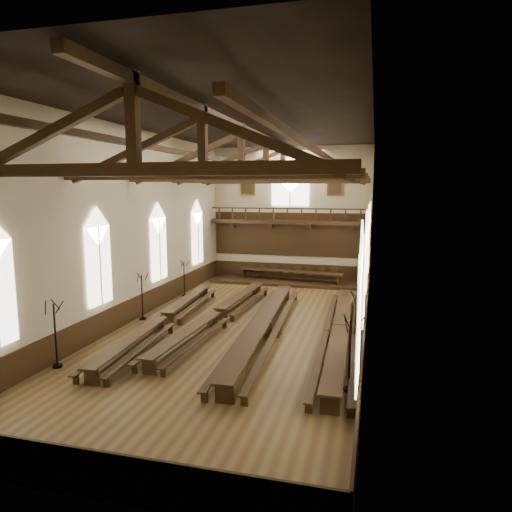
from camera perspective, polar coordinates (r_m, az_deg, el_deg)
The scene contains 21 objects.
ground at distance 23.01m, azimuth -1.75°, elevation -9.01°, with size 26.00×26.00×0.00m, color brown.
room_walls at distance 21.96m, azimuth -1.82°, elevation 7.29°, with size 26.00×26.00×26.00m.
wainscot_band at distance 22.84m, azimuth -1.75°, elevation -7.58°, with size 12.00×26.00×1.20m.
side_windows at distance 22.18m, azimuth -1.79°, elevation 0.25°, with size 11.85×19.80×4.50m.
end_window at distance 34.52m, azimuth 4.30°, elevation 8.95°, with size 2.80×0.12×3.80m.
minstrels_gallery at distance 34.42m, azimuth 4.17°, elevation 3.43°, with size 11.80×1.24×3.70m.
portraits at distance 34.52m, azimuth 4.30°, elevation 8.75°, with size 7.75×0.09×1.45m.
roof_trusses at distance 21.99m, azimuth -1.85°, elevation 11.86°, with size 11.70×25.70×2.80m.
refectory_row_a at distance 23.28m, azimuth -11.52°, elevation -7.63°, with size 1.94×14.19×0.72m.
refectory_row_b at distance 23.64m, azimuth -4.83°, elevation -7.21°, with size 1.79×14.29×0.73m.
refectory_row_c at distance 21.80m, azimuth 0.96°, elevation -8.39°, with size 2.07×15.01×0.81m.
refectory_row_d at distance 21.32m, azimuth 10.51°, elevation -8.97°, with size 1.80×14.78×0.79m.
dais at distance 33.68m, azimuth 4.23°, elevation -3.24°, with size 11.40×2.91×0.19m, color #362210.
high_table at distance 33.55m, azimuth 4.24°, elevation -2.03°, with size 7.89×1.88×0.74m.
high_chairs at distance 34.30m, azimuth 4.47°, elevation -1.98°, with size 6.74×0.44×0.95m.
candelabrum_left_near at distance 19.57m, azimuth -23.70°, elevation -10.40°, with size 0.75×0.83×2.70m.
candelabrum_left_mid at distance 25.02m, azimuth -14.01°, elevation -5.98°, with size 0.78×0.72×2.56m.
candelabrum_left_far at distance 29.85m, azimuth -8.95°, elevation -3.61°, with size 0.72×0.67×2.38m.
candelabrum_right_near at distance 16.35m, azimuth 11.58°, elevation -13.59°, with size 0.73×0.82×2.68m.
candelabrum_right_mid at distance 20.91m, azimuth 12.31°, elevation -8.89°, with size 0.69×0.74×2.44m.
candelabrum_right_far at distance 28.35m, azimuth 12.96°, elevation -4.37°, with size 0.72×0.68×2.38m.
Camera 1 is at (6.20, -21.06, 6.90)m, focal length 32.00 mm.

